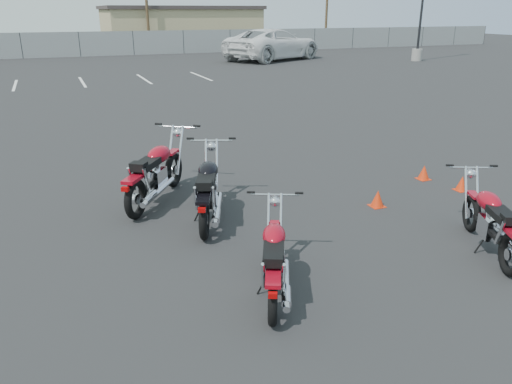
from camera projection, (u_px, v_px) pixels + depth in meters
name	position (u px, v px, depth m)	size (l,w,h in m)	color
ground	(259.00, 248.00, 7.31)	(120.00, 120.00, 0.00)	black
motorcycle_front_red	(156.00, 173.00, 8.94)	(1.80, 2.23, 1.19)	black
motorcycle_second_black	(208.00, 190.00, 8.18)	(1.29, 2.26, 1.13)	black
motorcycle_third_red	(274.00, 259.00, 6.05)	(1.21, 1.93, 0.97)	black
motorcycle_rear_red	(492.00, 222.00, 7.08)	(1.25, 2.00, 1.01)	black
training_cone_near	(378.00, 198.00, 8.83)	(0.25, 0.25, 0.30)	red
training_cone_far	(462.00, 183.00, 9.63)	(0.24, 0.24, 0.28)	red
training_cone_extra	(424.00, 172.00, 10.26)	(0.25, 0.25, 0.30)	red
light_pole_east	(421.00, 18.00, 33.67)	(0.80, 0.70, 10.60)	gray
chainlink_fence	(79.00, 44.00, 37.41)	(80.06, 0.06, 1.80)	slate
tan_building_east	(180.00, 26.00, 48.48)	(14.40, 9.40, 3.70)	tan
parking_line_stripes	(49.00, 84.00, 23.79)	(15.12, 4.00, 0.01)	silver
white_van	(274.00, 35.00, 34.65)	(8.80, 3.52, 3.35)	white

